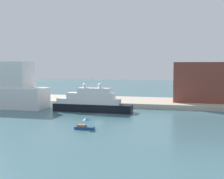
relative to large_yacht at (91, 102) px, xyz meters
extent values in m
plane|color=#3D6670|center=(4.28, -6.12, -2.98)|extent=(400.00, 400.00, 0.00)
cube|color=#B7AD99|center=(4.28, 20.85, -2.16)|extent=(110.00, 21.94, 1.62)
cube|color=black|center=(0.35, 0.00, -1.76)|extent=(25.12, 4.51, 2.43)
cube|color=white|center=(-0.91, 0.00, 0.30)|extent=(20.09, 4.14, 1.68)
cube|color=white|center=(-0.16, 0.00, 2.04)|extent=(15.07, 3.78, 1.79)
cube|color=white|center=(0.85, 0.00, 3.71)|extent=(10.05, 3.42, 1.55)
cylinder|color=silver|center=(0.35, 0.00, 6.23)|extent=(0.16, 0.16, 3.50)
sphere|color=white|center=(2.86, 0.00, 5.24)|extent=(1.51, 1.51, 1.51)
sphere|color=white|center=(-2.16, 0.00, 5.24)|extent=(1.51, 1.51, 1.51)
cube|color=navy|center=(6.50, -24.99, -2.68)|extent=(4.54, 1.46, 0.60)
cube|color=#8C6647|center=(5.82, -24.99, -2.14)|extent=(2.00, 1.17, 0.48)
cylinder|color=#B2B2B2|center=(6.95, -24.99, -1.61)|extent=(0.06, 0.06, 1.54)
cone|color=teal|center=(6.95, -24.99, -0.56)|extent=(1.65, 1.65, 0.58)
cube|color=olive|center=(-22.96, 7.68, -2.65)|extent=(5.29, 1.80, 0.65)
cube|color=brown|center=(35.00, 23.70, 5.64)|extent=(21.24, 15.09, 13.98)
cube|color=#B21E1E|center=(-7.51, 16.64, -0.95)|extent=(4.23, 1.68, 0.81)
cube|color=#262D33|center=(-7.72, 16.64, -0.25)|extent=(2.54, 1.51, 0.59)
cylinder|color=maroon|center=(-3.43, 12.12, -0.64)|extent=(0.36, 0.36, 1.42)
sphere|color=tan|center=(-3.43, 12.12, 0.19)|extent=(0.24, 0.24, 0.24)
cylinder|color=black|center=(5.04, 10.96, -0.93)|extent=(0.53, 0.53, 0.84)
camera|label=1|loc=(29.17, -88.79, 11.80)|focal=48.05mm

